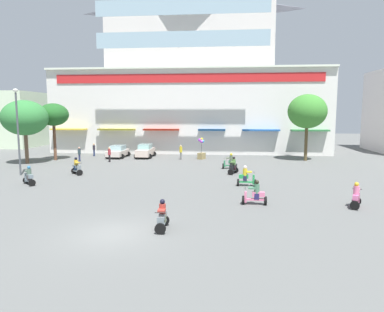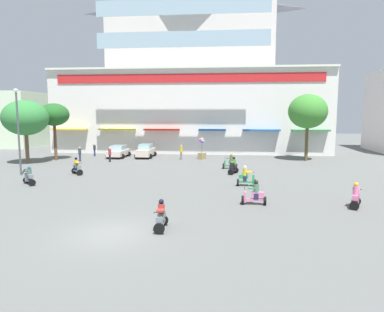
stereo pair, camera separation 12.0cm
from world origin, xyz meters
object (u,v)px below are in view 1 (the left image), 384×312
object	(u,v)px
parked_car_0	(118,151)
streetlamp_near	(18,126)
plaza_tree_2	(53,115)
scooter_rider_0	(162,217)
scooter_rider_5	(29,177)
scooter_rider_8	(77,167)
balloon_vendor_cart	(201,151)
pedestrian_3	(94,149)
pedestrian_0	(79,153)
parked_car_1	(145,151)
plaza_tree_1	(307,112)
pedestrian_1	(181,151)
scooter_rider_3	(255,195)
scooter_rider_7	(246,178)
scooter_rider_4	(356,197)
scooter_rider_6	(230,162)
pedestrian_2	(109,154)
plaza_tree_0	(25,118)
scooter_rider_2	(233,167)

from	to	relation	value
parked_car_0	streetlamp_near	distance (m)	13.84
plaza_tree_2	scooter_rider_0	bearing A→B (deg)	-53.51
scooter_rider_5	scooter_rider_8	world-z (taller)	scooter_rider_8
balloon_vendor_cart	pedestrian_3	bearing A→B (deg)	173.64
parked_car_0	pedestrian_0	distance (m)	4.95
plaza_tree_2	parked_car_1	xyz separation A→B (m)	(9.79, 3.28, -4.37)
parked_car_0	pedestrian_3	distance (m)	3.58
plaza_tree_1	pedestrian_1	distance (m)	15.01
scooter_rider_3	scooter_rider_7	distance (m)	5.29
scooter_rider_4	scooter_rider_6	distance (m)	15.12
pedestrian_2	scooter_rider_8	bearing A→B (deg)	-92.39
plaza_tree_0	pedestrian_1	bearing A→B (deg)	16.37
scooter_rider_4	scooter_rider_3	bearing A→B (deg)	178.75
scooter_rider_4	scooter_rider_5	size ratio (longest dim) A/B	1.03
plaza_tree_1	scooter_rider_7	xyz separation A→B (m)	(-7.52, -14.48, -4.92)
plaza_tree_2	parked_car_1	world-z (taller)	plaza_tree_2
plaza_tree_0	scooter_rider_8	size ratio (longest dim) A/B	4.38
plaza_tree_1	parked_car_1	bearing A→B (deg)	177.19
scooter_rider_0	scooter_rider_5	bearing A→B (deg)	142.79
scooter_rider_6	scooter_rider_8	distance (m)	14.35
plaza_tree_0	pedestrian_0	bearing A→B (deg)	23.27
scooter_rider_2	scooter_rider_6	xyz separation A→B (m)	(-0.25, 2.86, -0.02)
parked_car_1	pedestrian_0	world-z (taller)	pedestrian_0
pedestrian_0	scooter_rider_8	bearing A→B (deg)	-68.33
scooter_rider_2	scooter_rider_4	bearing A→B (deg)	-56.69
scooter_rider_2	pedestrian_2	world-z (taller)	pedestrian_2
scooter_rider_6	pedestrian_1	bearing A→B (deg)	132.81
streetlamp_near	pedestrian_1	bearing A→B (deg)	41.53
parked_car_0	scooter_rider_3	bearing A→B (deg)	-53.95
scooter_rider_4	streetlamp_near	world-z (taller)	streetlamp_near
scooter_rider_2	balloon_vendor_cart	xyz separation A→B (m)	(-3.53, 9.56, 0.28)
plaza_tree_2	scooter_rider_4	size ratio (longest dim) A/B	4.21
plaza_tree_2	pedestrian_0	world-z (taller)	plaza_tree_2
plaza_tree_2	scooter_rider_8	xyz separation A→B (m)	(6.35, -8.70, -4.53)
plaza_tree_0	streetlamp_near	xyz separation A→B (m)	(3.29, -6.61, -0.55)
scooter_rider_6	pedestrian_0	xyz separation A→B (m)	(-16.80, 3.49, 0.31)
plaza_tree_0	pedestrian_0	world-z (taller)	plaza_tree_0
plaza_tree_0	balloon_vendor_cart	xyz separation A→B (m)	(18.46, 5.33, -3.96)
pedestrian_0	plaza_tree_2	bearing A→B (deg)	167.38
parked_car_0	balloon_vendor_cart	bearing A→B (deg)	-2.68
scooter_rider_0	scooter_rider_3	world-z (taller)	scooter_rider_3
scooter_rider_5	scooter_rider_7	bearing A→B (deg)	4.07
plaza_tree_0	scooter_rider_7	bearing A→B (deg)	-22.11
pedestrian_0	pedestrian_1	bearing A→B (deg)	13.14
pedestrian_3	balloon_vendor_cart	world-z (taller)	balloon_vendor_cart
parked_car_1	pedestrian_0	distance (m)	7.72
plaza_tree_1	scooter_rider_2	world-z (taller)	plaza_tree_1
balloon_vendor_cart	plaza_tree_2	bearing A→B (deg)	-171.50
parked_car_0	scooter_rider_3	distance (m)	25.21
plaza_tree_1	pedestrian_0	bearing A→B (deg)	-173.12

